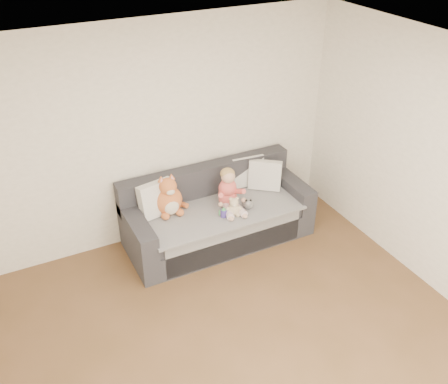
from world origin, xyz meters
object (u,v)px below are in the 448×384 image
object	(u,v)px
sofa	(217,216)
sippy_cup	(224,212)
teddy_bear	(234,208)
plush_cat	(169,198)
toddler	(229,191)

from	to	relation	value
sofa	sippy_cup	world-z (taller)	sofa
sofa	sippy_cup	xyz separation A→B (m)	(-0.04, -0.27, 0.23)
sofa	teddy_bear	size ratio (longest dim) A/B	9.22
plush_cat	teddy_bear	bearing A→B (deg)	-30.32
sofa	plush_cat	distance (m)	0.67
toddler	sippy_cup	xyz separation A→B (m)	(-0.16, -0.18, -0.13)
sofa	sippy_cup	size ratio (longest dim) A/B	17.32
sofa	toddler	distance (m)	0.39
toddler	plush_cat	bearing A→B (deg)	172.17
plush_cat	sippy_cup	distance (m)	0.65
toddler	sippy_cup	world-z (taller)	toddler
sofa	toddler	xyz separation A→B (m)	(0.12, -0.09, 0.36)
plush_cat	teddy_bear	world-z (taller)	plush_cat
sofa	toddler	bearing A→B (deg)	-36.49
plush_cat	sofa	bearing A→B (deg)	-9.42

